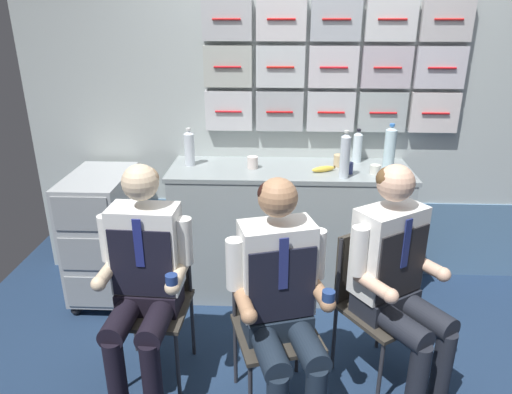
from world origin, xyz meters
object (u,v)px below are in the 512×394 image
water_bottle_tall (345,156)px  snack_banana (323,169)px  folding_chair_right (272,308)px  folding_chair_by_counter (372,289)px  crew_member_right (281,297)px  crew_member_left (143,274)px  folding_chair_left (155,286)px  crew_member_by_counter (398,275)px  service_trolley (104,233)px  coffee_cup_spare (375,169)px

water_bottle_tall → snack_banana: water_bottle_tall is taller
folding_chair_right → folding_chair_by_counter: 0.59m
folding_chair_right → crew_member_right: crew_member_right is taller
crew_member_left → crew_member_right: bearing=-13.8°
folding_chair_left → crew_member_left: size_ratio=0.67×
folding_chair_right → water_bottle_tall: bearing=61.8°
crew_member_left → crew_member_by_counter: (1.31, 0.05, 0.00)m
crew_member_right → crew_member_by_counter: (0.60, 0.22, 0.00)m
crew_member_left → service_trolley: bearing=121.7°
service_trolley → folding_chair_by_counter: bearing=-21.6°
water_bottle_tall → crew_member_left: bearing=-143.6°
folding_chair_by_counter → water_bottle_tall: water_bottle_tall is taller
coffee_cup_spare → snack_banana: bearing=175.4°
snack_banana → crew_member_right: bearing=-104.4°
crew_member_left → folding_chair_right: size_ratio=1.49×
folding_chair_left → crew_member_right: (0.70, -0.33, 0.17)m
crew_member_left → snack_banana: 1.39m
crew_member_right → snack_banana: (0.28, 1.11, 0.28)m
coffee_cup_spare → snack_banana: 0.34m
crew_member_by_counter → water_bottle_tall: bearing=104.3°
folding_chair_right → folding_chair_left: bearing=164.6°
service_trolley → folding_chair_left: bearing=-52.6°
crew_member_by_counter → crew_member_right: bearing=-159.8°
folding_chair_by_counter → crew_member_right: bearing=-145.3°
crew_member_left → folding_chair_by_counter: (1.22, 0.18, -0.17)m
service_trolley → folding_chair_left: 0.90m
coffee_cup_spare → folding_chair_left: bearing=-150.6°
service_trolley → coffee_cup_spare: 1.94m
crew_member_left → coffee_cup_spare: crew_member_left is taller
crew_member_right → coffee_cup_spare: bearing=60.1°
folding_chair_right → coffee_cup_spare: (0.67, 0.92, 0.46)m
service_trolley → folding_chair_right: service_trolley is taller
crew_member_right → snack_banana: crew_member_right is taller
folding_chair_right → water_bottle_tall: (0.45, 0.84, 0.58)m
service_trolley → water_bottle_tall: bearing=-2.0°
folding_chair_left → snack_banana: size_ratio=4.94×
coffee_cup_spare → water_bottle_tall: bearing=-158.4°
crew_member_right → folding_chair_by_counter: (0.51, 0.35, -0.17)m
folding_chair_left → coffee_cup_spare: coffee_cup_spare is taller
folding_chair_left → crew_member_by_counter: (1.30, -0.11, 0.18)m
folding_chair_by_counter → water_bottle_tall: (-0.11, 0.64, 0.58)m
service_trolley → crew_member_left: bearing=-58.3°
folding_chair_left → water_bottle_tall: water_bottle_tall is taller
folding_chair_right → snack_banana: snack_banana is taller
folding_chair_right → coffee_cup_spare: coffee_cup_spare is taller
water_bottle_tall → coffee_cup_spare: bearing=21.6°
folding_chair_left → folding_chair_right: (0.66, -0.18, 0.00)m
folding_chair_by_counter → crew_member_by_counter: bearing=-56.2°
water_bottle_tall → coffee_cup_spare: water_bottle_tall is taller
folding_chair_right → crew_member_by_counter: (0.65, 0.07, 0.18)m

